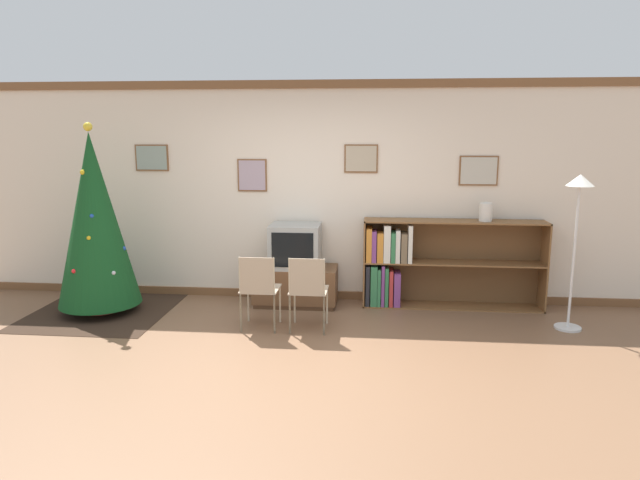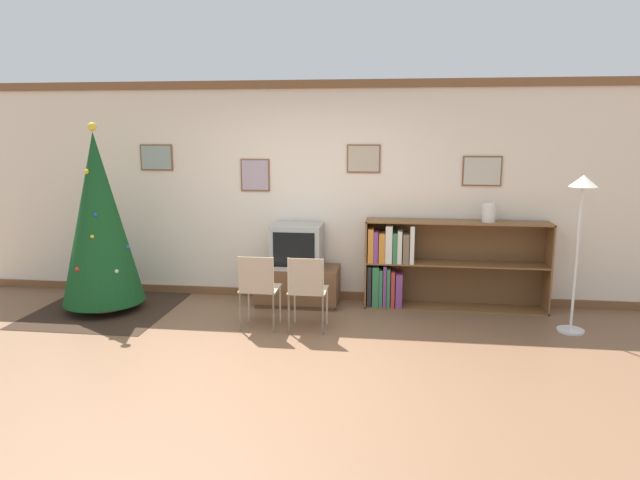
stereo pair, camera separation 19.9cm
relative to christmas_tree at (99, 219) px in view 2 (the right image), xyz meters
name	(u,v)px [view 2 (the right image)]	position (x,y,z in m)	size (l,w,h in m)	color
ground_plane	(280,364)	(2.39, -1.31, -1.10)	(24.00, 24.00, 0.00)	brown
wall_back	(313,192)	(2.39, 0.85, 0.26)	(8.89, 0.11, 2.70)	silver
area_rug	(106,309)	(0.00, 0.00, -1.09)	(1.58, 1.64, 0.01)	#332319
christmas_tree	(99,219)	(0.00, 0.00, 0.00)	(0.94, 0.94, 2.19)	maroon
tv_console	(298,285)	(2.24, 0.52, -0.86)	(1.01, 0.52, 0.47)	#4C311E
television	(297,246)	(2.24, 0.52, -0.36)	(0.60, 0.50, 0.53)	#9E9E99
folding_chair_left	(258,287)	(1.98, -0.42, -0.62)	(0.40, 0.40, 0.82)	tan
folding_chair_right	(307,289)	(2.51, -0.42, -0.62)	(0.40, 0.40, 0.82)	tan
bookshelf	(419,264)	(3.72, 0.61, -0.57)	(2.14, 0.36, 1.06)	brown
vase	(489,212)	(4.49, 0.60, 0.08)	(0.15, 0.15, 0.22)	silver
standing_lamp	(581,213)	(5.29, -0.07, 0.18)	(0.28, 0.28, 1.67)	silver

